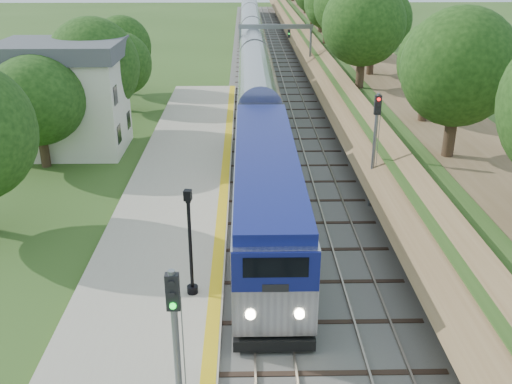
{
  "coord_description": "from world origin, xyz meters",
  "views": [
    {
      "loc": [
        -1.01,
        -10.91,
        13.89
      ],
      "look_at": [
        -0.5,
        15.11,
        2.8
      ],
      "focal_mm": 40.0,
      "sensor_mm": 36.0,
      "label": 1
    }
  ],
  "objects_px": {
    "signal_gantry": "(275,37)",
    "signal_platform": "(176,346)",
    "station_building": "(66,97)",
    "train": "(252,43)",
    "signal_farside": "(375,139)",
    "lamppost_far": "(190,249)"
  },
  "relations": [
    {
      "from": "signal_gantry",
      "to": "signal_farside",
      "type": "distance_m",
      "value": 35.94
    },
    {
      "from": "signal_gantry",
      "to": "signal_farside",
      "type": "height_order",
      "value": "signal_farside"
    },
    {
      "from": "lamppost_far",
      "to": "station_building",
      "type": "bearing_deg",
      "value": 117.95
    },
    {
      "from": "signal_gantry",
      "to": "signal_platform",
      "type": "distance_m",
      "value": 53.75
    },
    {
      "from": "station_building",
      "to": "train",
      "type": "relative_size",
      "value": 0.07
    },
    {
      "from": "signal_gantry",
      "to": "signal_platform",
      "type": "bearing_deg",
      "value": -95.74
    },
    {
      "from": "station_building",
      "to": "signal_gantry",
      "type": "relative_size",
      "value": 1.02
    },
    {
      "from": "station_building",
      "to": "signal_platform",
      "type": "height_order",
      "value": "station_building"
    },
    {
      "from": "station_building",
      "to": "signal_gantry",
      "type": "xyz_separation_m",
      "value": [
        16.47,
        24.99,
        0.73
      ]
    },
    {
      "from": "lamppost_far",
      "to": "signal_farside",
      "type": "height_order",
      "value": "signal_farside"
    },
    {
      "from": "signal_farside",
      "to": "station_building",
      "type": "bearing_deg",
      "value": 151.97
    },
    {
      "from": "station_building",
      "to": "lamppost_far",
      "type": "relative_size",
      "value": 1.81
    },
    {
      "from": "train",
      "to": "lamppost_far",
      "type": "relative_size",
      "value": 26.32
    },
    {
      "from": "station_building",
      "to": "signal_farside",
      "type": "bearing_deg",
      "value": -28.03
    },
    {
      "from": "station_building",
      "to": "signal_platform",
      "type": "bearing_deg",
      "value": -68.71
    },
    {
      "from": "signal_gantry",
      "to": "signal_farside",
      "type": "bearing_deg",
      "value": -84.04
    },
    {
      "from": "train",
      "to": "lamppost_far",
      "type": "distance_m",
      "value": 57.79
    },
    {
      "from": "station_building",
      "to": "train",
      "type": "height_order",
      "value": "station_building"
    },
    {
      "from": "station_building",
      "to": "signal_platform",
      "type": "relative_size",
      "value": 1.41
    },
    {
      "from": "signal_platform",
      "to": "signal_farside",
      "type": "relative_size",
      "value": 0.92
    },
    {
      "from": "signal_gantry",
      "to": "signal_farside",
      "type": "relative_size",
      "value": 1.26
    },
    {
      "from": "station_building",
      "to": "signal_gantry",
      "type": "height_order",
      "value": "station_building"
    }
  ]
}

